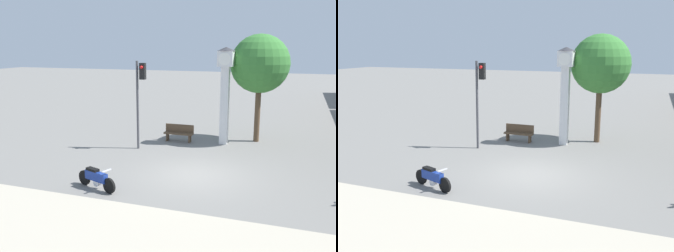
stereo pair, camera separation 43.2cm
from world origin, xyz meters
The scene contains 6 objects.
ground_plane centered at (0.00, 0.00, 0.00)m, with size 120.00×120.00×0.00m, color slate.
motorcycle centered at (-2.98, -2.66, 0.41)m, with size 1.84×0.75×0.85m.
clock_tower centered at (0.14, 5.29, 3.31)m, with size 0.94×0.94×5.08m.
traffic_light centered at (-3.64, 2.91, 3.03)m, with size 0.50×0.35×4.42m.
street_tree centered at (1.73, 6.40, 4.19)m, with size 3.10×3.10×5.76m.
bench centered at (-2.27, 5.00, 0.49)m, with size 1.60×0.44×0.92m.
Camera 2 is at (4.23, -13.83, 5.16)m, focal length 40.00 mm.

